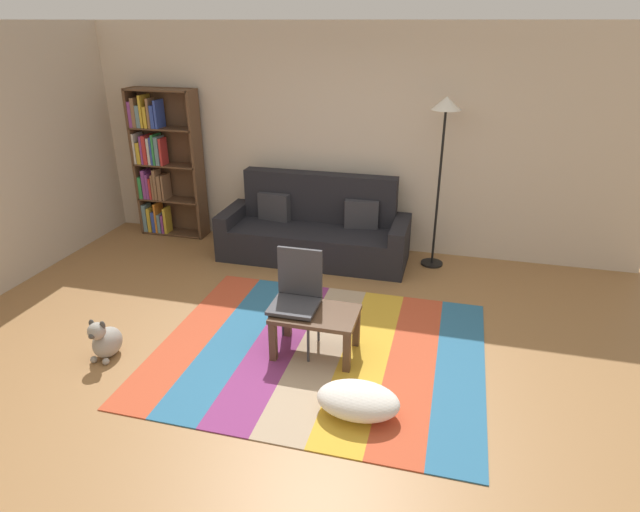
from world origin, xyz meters
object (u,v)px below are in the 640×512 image
at_px(couch, 315,231).
at_px(standing_lamp, 444,127).
at_px(coffee_table, 316,320).
at_px(folding_chair, 297,291).
at_px(pouf, 358,400).
at_px(dog, 105,341).
at_px(tv_remote, 304,312).
at_px(bookshelf, 161,164).

bearing_deg(couch, standing_lamp, 5.20).
relative_size(coffee_table, folding_chair, 0.80).
height_order(pouf, dog, dog).
xyz_separation_m(coffee_table, tv_remote, (-0.09, -0.03, 0.09)).
height_order(couch, coffee_table, couch).
height_order(coffee_table, tv_remote, tv_remote).
bearing_deg(folding_chair, bookshelf, -162.07).
xyz_separation_m(pouf, standing_lamp, (0.35, 2.87, 1.51)).
xyz_separation_m(coffee_table, folding_chair, (-0.19, 0.10, 0.20)).
height_order(bookshelf, standing_lamp, standing_lamp).
relative_size(bookshelf, tv_remote, 12.82).
bearing_deg(coffee_table, standing_lamp, 68.27).
height_order(dog, standing_lamp, standing_lamp).
relative_size(bookshelf, standing_lamp, 0.98).
height_order(dog, tv_remote, tv_remote).
bearing_deg(bookshelf, standing_lamp, -2.40).
xyz_separation_m(bookshelf, coffee_table, (2.74, -2.32, -0.62)).
distance_m(bookshelf, pouf, 4.51).
bearing_deg(dog, couch, 65.07).
relative_size(pouf, dog, 1.56).
distance_m(standing_lamp, folding_chair, 2.57).
height_order(tv_remote, folding_chair, folding_chair).
xyz_separation_m(coffee_table, pouf, (0.51, -0.70, -0.21)).
xyz_separation_m(standing_lamp, folding_chair, (-1.06, -2.07, -1.10)).
bearing_deg(couch, dog, -114.93).
relative_size(coffee_table, standing_lamp, 0.37).
bearing_deg(pouf, standing_lamp, 83.04).
bearing_deg(coffee_table, bookshelf, 139.73).
relative_size(dog, standing_lamp, 0.20).
distance_m(coffee_table, dog, 1.83).
xyz_separation_m(couch, coffee_table, (0.56, -2.04, -0.00)).
bearing_deg(bookshelf, dog, -70.68).
bearing_deg(couch, bookshelf, 172.67).
bearing_deg(coffee_table, tv_remote, -160.94).
height_order(couch, folding_chair, couch).
bearing_deg(folding_chair, dog, -99.40).
relative_size(standing_lamp, folding_chair, 2.17).
xyz_separation_m(standing_lamp, tv_remote, (-0.95, -2.20, -1.21)).
height_order(bookshelf, coffee_table, bookshelf).
relative_size(couch, coffee_table, 3.13).
xyz_separation_m(coffee_table, standing_lamp, (0.86, 2.17, 1.30)).
xyz_separation_m(bookshelf, tv_remote, (2.65, -2.35, -0.54)).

